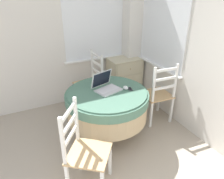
{
  "coord_description": "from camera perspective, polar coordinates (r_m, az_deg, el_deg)",
  "views": [
    {
      "loc": [
        -0.08,
        -0.33,
        2.07
      ],
      "look_at": [
        1.15,
        2.2,
        0.66
      ],
      "focal_mm": 35.0,
      "sensor_mm": 36.0,
      "label": 1
    }
  ],
  "objects": [
    {
      "name": "dining_chair_camera_near",
      "position": [
        2.39,
        -7.21,
        -15.73
      ],
      "size": [
        0.59,
        0.59,
        1.0
      ],
      "color": "tan",
      "rests_on": "ground_plane"
    },
    {
      "name": "laptop",
      "position": [
        2.97,
        -1.58,
        0.89
      ],
      "size": [
        0.4,
        0.37,
        0.24
      ],
      "color": "silver",
      "rests_on": "round_dining_table"
    },
    {
      "name": "corner_room_shell",
      "position": [
        2.92,
        3.36,
        10.85
      ],
      "size": [
        4.44,
        5.17,
        2.55
      ],
      "color": "silver",
      "rests_on": "ground_plane"
    },
    {
      "name": "corner_cabinet",
      "position": [
        4.25,
        3.26,
        3.27
      ],
      "size": [
        0.62,
        0.44,
        0.77
      ],
      "color": "beige",
      "rests_on": "ground_plane"
    },
    {
      "name": "cell_phone",
      "position": [
        3.01,
        4.7,
        0.18
      ],
      "size": [
        0.07,
        0.11,
        0.01
      ],
      "color": "#2D2D33",
      "rests_on": "round_dining_table"
    },
    {
      "name": "computer_mouse",
      "position": [
        2.99,
        3.59,
        0.46
      ],
      "size": [
        0.06,
        0.09,
        0.05
      ],
      "color": "white",
      "rests_on": "round_dining_table"
    },
    {
      "name": "round_dining_table",
      "position": [
        3.02,
        -1.31,
        -3.55
      ],
      "size": [
        1.14,
        1.14,
        0.73
      ],
      "color": "#4C3D2D",
      "rests_on": "ground_plane"
    },
    {
      "name": "dining_chair_near_right_window",
      "position": [
        3.48,
        11.93,
        -1.32
      ],
      "size": [
        0.45,
        0.45,
        1.0
      ],
      "color": "tan",
      "rests_on": "ground_plane"
    },
    {
      "name": "dining_chair_near_back_window",
      "position": [
        3.82,
        -5.65,
        1.78
      ],
      "size": [
        0.45,
        0.46,
        1.0
      ],
      "color": "tan",
      "rests_on": "ground_plane"
    }
  ]
}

